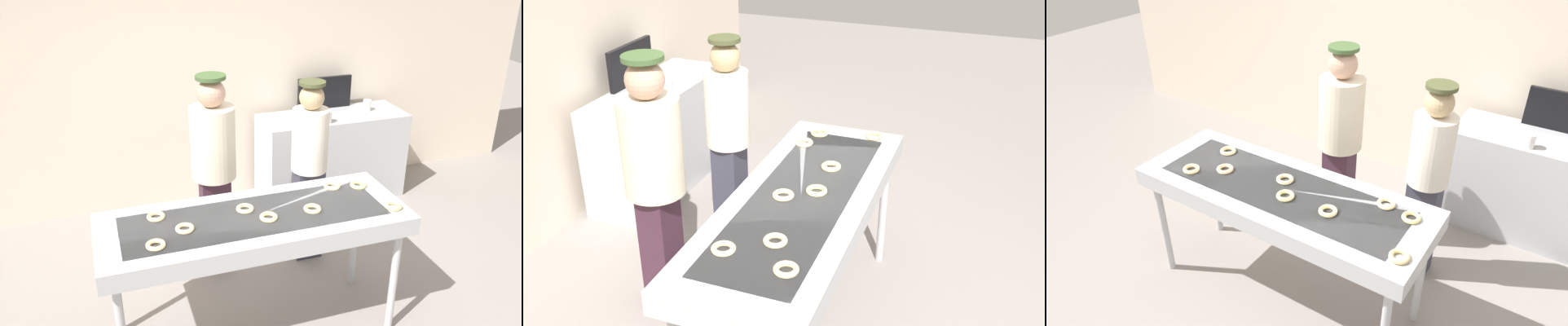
% 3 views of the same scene
% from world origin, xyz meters
% --- Properties ---
extents(ground_plane, '(16.00, 16.00, 0.00)m').
position_xyz_m(ground_plane, '(0.00, 0.00, 0.00)').
color(ground_plane, gray).
extents(back_wall, '(8.00, 0.12, 3.30)m').
position_xyz_m(back_wall, '(0.00, 2.27, 1.65)').
color(back_wall, beige).
rests_on(back_wall, ground).
extents(fryer_conveyor, '(2.10, 0.76, 0.98)m').
position_xyz_m(fryer_conveyor, '(0.00, 0.00, 0.90)').
color(fryer_conveyor, '#B7BABF').
rests_on(fryer_conveyor, ground).
extents(plain_donut_0, '(0.17, 0.17, 0.03)m').
position_xyz_m(plain_donut_0, '(0.95, -0.20, 1.00)').
color(plain_donut_0, '#E8CB83').
rests_on(plain_donut_0, fryer_conveyor).
extents(plain_donut_1, '(0.17, 0.17, 0.03)m').
position_xyz_m(plain_donut_1, '(0.40, -0.06, 1.00)').
color(plain_donut_1, '#EAD48C').
rests_on(plain_donut_1, fryer_conveyor).
extents(plain_donut_2, '(0.16, 0.16, 0.03)m').
position_xyz_m(plain_donut_2, '(-0.48, -0.03, 1.00)').
color(plain_donut_2, '#EEC78E').
rests_on(plain_donut_2, fryer_conveyor).
extents(plain_donut_3, '(0.12, 0.12, 0.03)m').
position_xyz_m(plain_donut_3, '(0.08, -0.07, 1.00)').
color(plain_donut_3, '#E6D487').
rests_on(plain_donut_3, fryer_conveyor).
extents(plain_donut_4, '(0.14, 0.14, 0.03)m').
position_xyz_m(plain_donut_4, '(-0.04, 0.09, 1.00)').
color(plain_donut_4, beige).
rests_on(plain_donut_4, fryer_conveyor).
extents(plain_donut_5, '(0.17, 0.17, 0.03)m').
position_xyz_m(plain_donut_5, '(-0.64, 0.18, 1.00)').
color(plain_donut_5, beige).
rests_on(plain_donut_5, fryer_conveyor).
extents(plain_donut_6, '(0.17, 0.17, 0.03)m').
position_xyz_m(plain_donut_6, '(0.68, 0.22, 1.00)').
color(plain_donut_6, beige).
rests_on(plain_donut_6, fryer_conveyor).
extents(plain_donut_7, '(0.15, 0.15, 0.03)m').
position_xyz_m(plain_donut_7, '(-0.69, -0.17, 1.00)').
color(plain_donut_7, '#EDC88B').
rests_on(plain_donut_7, fryer_conveyor).
extents(plain_donut_8, '(0.16, 0.16, 0.03)m').
position_xyz_m(plain_donut_8, '(0.87, 0.17, 1.00)').
color(plain_donut_8, '#EBD682').
rests_on(plain_donut_8, fryer_conveyor).
extents(worker_baker, '(0.31, 0.31, 1.63)m').
position_xyz_m(worker_baker, '(0.75, 0.81, 0.90)').
color(worker_baker, '#353646').
rests_on(worker_baker, ground).
extents(worker_assistant, '(0.37, 0.37, 1.72)m').
position_xyz_m(worker_assistant, '(-0.06, 0.91, 1.00)').
color(worker_assistant, '#3C2130').
rests_on(worker_assistant, ground).
extents(prep_counter, '(1.56, 0.58, 0.94)m').
position_xyz_m(prep_counter, '(1.45, 1.82, 0.47)').
color(prep_counter, '#B7BABF').
rests_on(prep_counter, ground).
extents(paper_cup_1, '(0.09, 0.09, 0.12)m').
position_xyz_m(paper_cup_1, '(1.29, 1.61, 1.00)').
color(paper_cup_1, white).
rests_on(paper_cup_1, prep_counter).
extents(menu_display, '(0.61, 0.04, 0.35)m').
position_xyz_m(menu_display, '(1.45, 2.05, 1.11)').
color(menu_display, black).
rests_on(menu_display, prep_counter).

